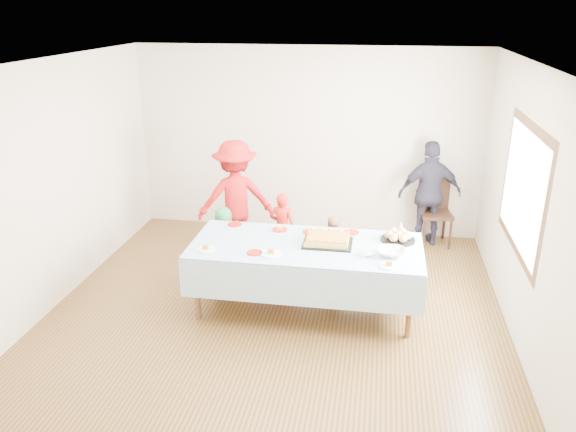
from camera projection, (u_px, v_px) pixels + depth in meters
name	position (u px, v px, depth m)	size (l,w,h in m)	color
ground	(276.00, 310.00, 6.31)	(5.00, 5.00, 0.00)	#4A3015
room_walls	(280.00, 157.00, 5.68)	(5.04, 5.04, 2.72)	beige
party_table	(306.00, 249.00, 6.10)	(2.50, 1.10, 0.78)	#55341D
birthday_cake	(328.00, 240.00, 6.09)	(0.53, 0.41, 0.09)	black
rolls_tray	(398.00, 237.00, 6.17)	(0.38, 0.38, 0.11)	black
punch_bowl	(391.00, 252.00, 5.81)	(0.28, 0.28, 0.07)	silver
party_hat	(400.00, 228.00, 6.29)	(0.10, 0.10, 0.17)	white
fork_pile	(364.00, 254.00, 5.79)	(0.24, 0.18, 0.07)	white
plate_red_far_a	(235.00, 224.00, 6.63)	(0.17, 0.17, 0.01)	red
plate_red_far_b	(280.00, 230.00, 6.47)	(0.18, 0.18, 0.01)	red
plate_red_far_c	(310.00, 232.00, 6.41)	(0.17, 0.17, 0.01)	red
plate_red_far_d	(351.00, 232.00, 6.40)	(0.18, 0.18, 0.01)	red
plate_red_near	(254.00, 253.00, 5.88)	(0.17, 0.17, 0.01)	red
plate_white_left	(206.00, 249.00, 5.96)	(0.20, 0.20, 0.01)	white
plate_white_mid	(271.00, 254.00, 5.85)	(0.22, 0.22, 0.01)	white
plate_white_right	(389.00, 266.00, 5.58)	(0.20, 0.20, 0.01)	white
dining_chair	(435.00, 206.00, 7.94)	(0.48, 0.48, 0.98)	black
toddler_left	(282.00, 227.00, 7.39)	(0.34, 0.22, 0.94)	red
toddler_mid	(224.00, 239.00, 7.12)	(0.41, 0.27, 0.85)	#2A7E3E
toddler_right	(332.00, 248.00, 6.91)	(0.40, 0.31, 0.82)	tan
adult_left	(236.00, 198.00, 7.52)	(1.02, 0.58, 1.57)	#B51617
adult_right	(430.00, 194.00, 7.80)	(0.88, 0.37, 1.50)	#2B2938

